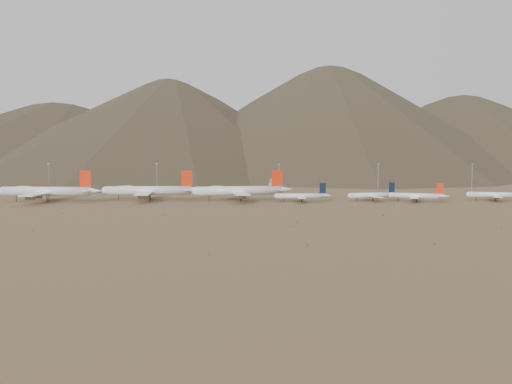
{
  "coord_description": "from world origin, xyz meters",
  "views": [
    {
      "loc": [
        27.84,
        -391.29,
        41.03
      ],
      "look_at": [
        17.07,
        30.0,
        7.19
      ],
      "focal_mm": 40.0,
      "sensor_mm": 36.0,
      "label": 1
    }
  ],
  "objects_px": {
    "widebody_west": "(47,191)",
    "widebody_east": "(239,190)",
    "narrowbody_b": "(373,195)",
    "narrowbody_a": "(302,196)",
    "control_tower": "(273,186)",
    "widebody_centre": "(149,190)"
  },
  "relations": [
    {
      "from": "narrowbody_a",
      "to": "control_tower",
      "type": "xyz_separation_m",
      "value": [
        -21.14,
        92.56,
        0.75
      ]
    },
    {
      "from": "widebody_east",
      "to": "narrowbody_a",
      "type": "distance_m",
      "value": 47.53
    },
    {
      "from": "widebody_west",
      "to": "narrowbody_a",
      "type": "bearing_deg",
      "value": 3.7
    },
    {
      "from": "widebody_centre",
      "to": "control_tower",
      "type": "bearing_deg",
      "value": 37.03
    },
    {
      "from": "widebody_west",
      "to": "narrowbody_b",
      "type": "xyz_separation_m",
      "value": [
        242.31,
        12.94,
        -3.5
      ]
    },
    {
      "from": "narrowbody_b",
      "to": "widebody_east",
      "type": "bearing_deg",
      "value": 165.53
    },
    {
      "from": "widebody_west",
      "to": "widebody_east",
      "type": "relative_size",
      "value": 1.03
    },
    {
      "from": "widebody_west",
      "to": "widebody_centre",
      "type": "bearing_deg",
      "value": 12.2
    },
    {
      "from": "widebody_east",
      "to": "narrowbody_a",
      "type": "height_order",
      "value": "widebody_east"
    },
    {
      "from": "narrowbody_a",
      "to": "control_tower",
      "type": "relative_size",
      "value": 3.56
    },
    {
      "from": "widebody_east",
      "to": "control_tower",
      "type": "bearing_deg",
      "value": 61.26
    },
    {
      "from": "widebody_west",
      "to": "control_tower",
      "type": "relative_size",
      "value": 6.53
    },
    {
      "from": "widebody_centre",
      "to": "narrowbody_b",
      "type": "distance_m",
      "value": 169.33
    },
    {
      "from": "widebody_centre",
      "to": "narrowbody_b",
      "type": "xyz_separation_m",
      "value": [
        169.3,
        0.36,
        -3.28
      ]
    },
    {
      "from": "control_tower",
      "to": "widebody_west",
      "type": "bearing_deg",
      "value": -149.96
    },
    {
      "from": "narrowbody_b",
      "to": "control_tower",
      "type": "bearing_deg",
      "value": 116.81
    },
    {
      "from": "widebody_centre",
      "to": "narrowbody_a",
      "type": "bearing_deg",
      "value": -8.84
    },
    {
      "from": "widebody_centre",
      "to": "narrowbody_b",
      "type": "relative_size",
      "value": 1.84
    },
    {
      "from": "narrowbody_b",
      "to": "widebody_west",
      "type": "bearing_deg",
      "value": 168.09
    },
    {
      "from": "narrowbody_b",
      "to": "control_tower",
      "type": "distance_m",
      "value": 112.45
    },
    {
      "from": "widebody_west",
      "to": "narrowbody_b",
      "type": "distance_m",
      "value": 242.68
    },
    {
      "from": "control_tower",
      "to": "narrowbody_b",
      "type": "bearing_deg",
      "value": -48.22
    }
  ]
}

